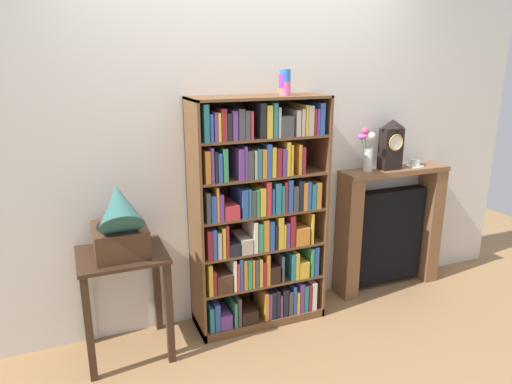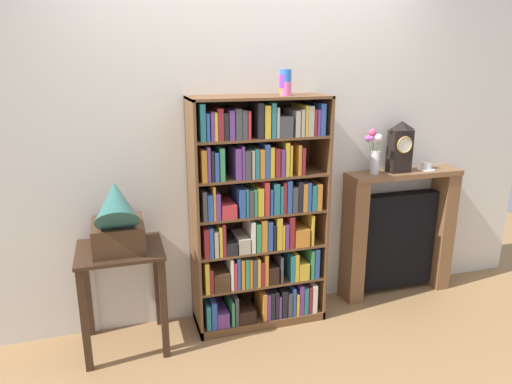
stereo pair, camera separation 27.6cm
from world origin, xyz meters
The scene contains 10 objects.
ground_plane centered at (0.00, 0.00, -0.01)m, with size 7.52×6.40×0.02m, color #997047.
wall_back centered at (0.13, 0.30, 1.30)m, with size 4.52×0.08×2.60m, color silver.
bookshelf centered at (-0.01, 0.08, 0.78)m, with size 0.93×0.35×1.62m.
cup_stack centered at (0.17, 0.06, 1.71)m, with size 0.08×0.08×0.17m.
side_table_left centered at (-0.94, 0.03, 0.52)m, with size 0.53×0.47×0.70m.
gramophone centered at (-0.94, -0.01, 0.91)m, with size 0.31×0.45×0.52m.
fireplace_mantel centered at (1.20, 0.17, 0.50)m, with size 0.93×0.23×1.02m.
mantel_clock centered at (1.14, 0.15, 1.22)m, with size 0.17×0.11×0.39m.
flower_vase centered at (0.93, 0.15, 1.18)m, with size 0.15×0.15×0.33m.
teacup_with_saucer centered at (1.39, 0.15, 1.05)m, with size 0.14×0.14×0.06m.
Camera 1 is at (-1.18, -2.72, 1.85)m, focal length 32.42 mm.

